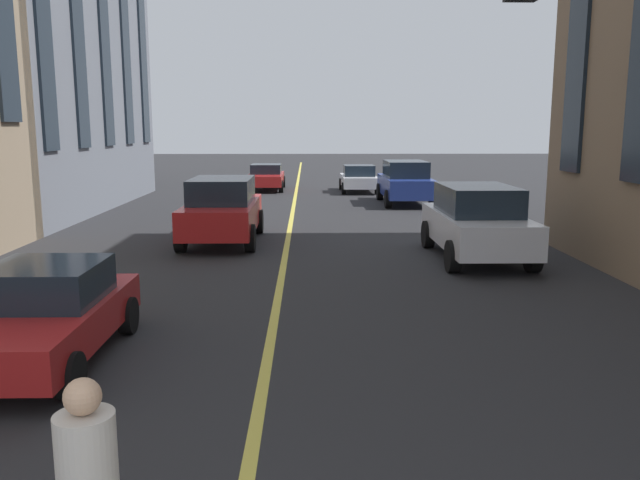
{
  "coord_description": "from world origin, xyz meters",
  "views": [
    {
      "loc": [
        -1.73,
        -0.59,
        3.33
      ],
      "look_at": [
        10.12,
        -0.83,
        1.24
      ],
      "focal_mm": 35.93,
      "sensor_mm": 36.0,
      "label": 1
    }
  ],
  "objects_px": {
    "car_white_far": "(477,221)",
    "car_red_oncoming": "(222,209)",
    "car_white_parked_a": "(359,178)",
    "car_red_trailing": "(266,177)",
    "car_red_mid": "(44,314)",
    "car_blue_near": "(405,182)"
  },
  "relations": [
    {
      "from": "car_red_oncoming",
      "to": "car_red_trailing",
      "type": "bearing_deg",
      "value": -0.95
    },
    {
      "from": "car_blue_near",
      "to": "car_red_trailing",
      "type": "bearing_deg",
      "value": 45.29
    },
    {
      "from": "car_white_far",
      "to": "car_white_parked_a",
      "type": "relative_size",
      "value": 1.21
    },
    {
      "from": "car_red_mid",
      "to": "car_red_trailing",
      "type": "bearing_deg",
      "value": -3.48
    },
    {
      "from": "car_red_oncoming",
      "to": "car_white_parked_a",
      "type": "xyz_separation_m",
      "value": [
        14.71,
        -5.16,
        -0.27
      ]
    },
    {
      "from": "car_white_far",
      "to": "car_red_trailing",
      "type": "height_order",
      "value": "car_white_far"
    },
    {
      "from": "car_red_mid",
      "to": "car_white_parked_a",
      "type": "bearing_deg",
      "value": -14.82
    },
    {
      "from": "car_red_mid",
      "to": "car_red_oncoming",
      "type": "height_order",
      "value": "car_red_oncoming"
    },
    {
      "from": "car_white_far",
      "to": "car_red_oncoming",
      "type": "height_order",
      "value": "same"
    },
    {
      "from": "car_white_far",
      "to": "car_white_parked_a",
      "type": "distance_m",
      "value": 17.36
    },
    {
      "from": "car_red_oncoming",
      "to": "car_white_parked_a",
      "type": "relative_size",
      "value": 1.21
    },
    {
      "from": "car_red_trailing",
      "to": "car_blue_near",
      "type": "relative_size",
      "value": 0.94
    },
    {
      "from": "car_red_trailing",
      "to": "car_blue_near",
      "type": "xyz_separation_m",
      "value": [
        -6.47,
        -6.53,
        0.27
      ]
    },
    {
      "from": "car_blue_near",
      "to": "car_red_mid",
      "type": "xyz_separation_m",
      "value": [
        -19.14,
        8.09,
        -0.27
      ]
    },
    {
      "from": "car_red_trailing",
      "to": "car_red_mid",
      "type": "relative_size",
      "value": 1.13
    },
    {
      "from": "car_blue_near",
      "to": "car_white_parked_a",
      "type": "relative_size",
      "value": 1.21
    },
    {
      "from": "car_red_mid",
      "to": "car_white_parked_a",
      "type": "xyz_separation_m",
      "value": [
        24.41,
        -6.46,
        0.0
      ]
    },
    {
      "from": "car_blue_near",
      "to": "car_red_oncoming",
      "type": "xyz_separation_m",
      "value": [
        -9.44,
        6.8,
        0.0
      ]
    },
    {
      "from": "car_red_trailing",
      "to": "car_red_mid",
      "type": "xyz_separation_m",
      "value": [
        -25.61,
        1.56,
        -0.0
      ]
    },
    {
      "from": "car_red_trailing",
      "to": "car_red_oncoming",
      "type": "distance_m",
      "value": 15.91
    },
    {
      "from": "car_red_trailing",
      "to": "car_blue_near",
      "type": "distance_m",
      "value": 9.19
    },
    {
      "from": "car_white_far",
      "to": "car_blue_near",
      "type": "distance_m",
      "value": 12.02
    }
  ]
}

